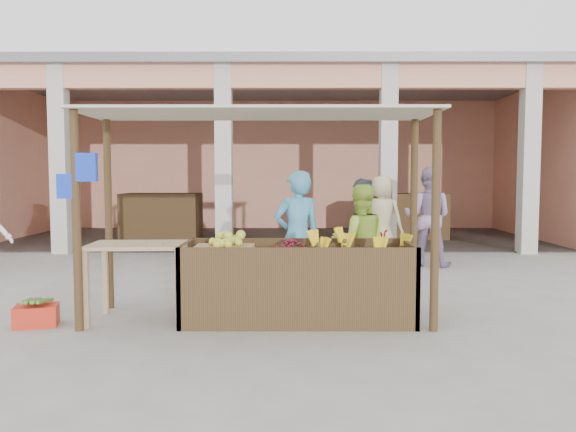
{
  "coord_description": "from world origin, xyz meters",
  "views": [
    {
      "loc": [
        0.41,
        -6.36,
        1.66
      ],
      "look_at": [
        0.39,
        1.2,
        1.12
      ],
      "focal_mm": 35.0,
      "sensor_mm": 36.0,
      "label": 1
    }
  ],
  "objects_px": {
    "fruit_stall": "(298,286)",
    "side_table": "(139,256)",
    "vendor_blue": "(297,233)",
    "red_crate": "(36,316)",
    "vendor_green": "(360,240)",
    "motorcycle": "(356,255)"
  },
  "relations": [
    {
      "from": "vendor_blue",
      "to": "side_table",
      "type": "bearing_deg",
      "value": 7.52
    },
    {
      "from": "side_table",
      "to": "red_crate",
      "type": "xyz_separation_m",
      "value": [
        -1.09,
        -0.23,
        -0.63
      ]
    },
    {
      "from": "fruit_stall",
      "to": "side_table",
      "type": "bearing_deg",
      "value": -179.18
    },
    {
      "from": "red_crate",
      "to": "motorcycle",
      "type": "distance_m",
      "value": 4.58
    },
    {
      "from": "fruit_stall",
      "to": "vendor_green",
      "type": "distance_m",
      "value": 1.41
    },
    {
      "from": "side_table",
      "to": "vendor_blue",
      "type": "height_order",
      "value": "vendor_blue"
    },
    {
      "from": "vendor_blue",
      "to": "red_crate",
      "type": "bearing_deg",
      "value": 2.48
    },
    {
      "from": "red_crate",
      "to": "fruit_stall",
      "type": "bearing_deg",
      "value": -9.9
    },
    {
      "from": "red_crate",
      "to": "vendor_green",
      "type": "distance_m",
      "value": 4.02
    },
    {
      "from": "motorcycle",
      "to": "vendor_blue",
      "type": "bearing_deg",
      "value": 167.22
    },
    {
      "from": "motorcycle",
      "to": "vendor_green",
      "type": "bearing_deg",
      "value": -163.1
    },
    {
      "from": "side_table",
      "to": "motorcycle",
      "type": "distance_m",
      "value": 3.56
    },
    {
      "from": "fruit_stall",
      "to": "vendor_green",
      "type": "height_order",
      "value": "vendor_green"
    },
    {
      "from": "fruit_stall",
      "to": "motorcycle",
      "type": "xyz_separation_m",
      "value": [
        0.93,
        2.23,
        0.03
      ]
    },
    {
      "from": "side_table",
      "to": "vendor_green",
      "type": "xyz_separation_m",
      "value": [
        2.64,
        1.07,
        0.06
      ]
    },
    {
      "from": "side_table",
      "to": "red_crate",
      "type": "height_order",
      "value": "side_table"
    },
    {
      "from": "vendor_green",
      "to": "motorcycle",
      "type": "height_order",
      "value": "vendor_green"
    },
    {
      "from": "vendor_green",
      "to": "vendor_blue",
      "type": "bearing_deg",
      "value": 9.69
    },
    {
      "from": "vendor_blue",
      "to": "fruit_stall",
      "type": "bearing_deg",
      "value": 70.75
    },
    {
      "from": "vendor_green",
      "to": "fruit_stall",
      "type": "bearing_deg",
      "value": 48.82
    },
    {
      "from": "vendor_blue",
      "to": "vendor_green",
      "type": "distance_m",
      "value": 0.86
    },
    {
      "from": "fruit_stall",
      "to": "vendor_green",
      "type": "xyz_separation_m",
      "value": [
        0.84,
        1.05,
        0.42
      ]
    }
  ]
}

